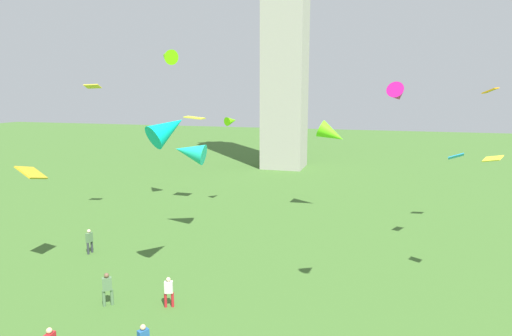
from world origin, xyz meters
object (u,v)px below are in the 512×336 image
Objects in this scene: kite_flying_8 at (231,121)px; kite_flying_11 at (31,173)px; kite_flying_9 at (397,95)px; kite_flying_4 at (93,86)px; kite_flying_1 at (190,152)px; kite_flying_6 at (167,56)px; person_3 at (107,287)px; kite_flying_2 at (456,156)px; kite_flying_5 at (195,118)px; kite_flying_0 at (490,91)px; person_2 at (169,290)px; person_4 at (89,240)px; kite_flying_7 at (332,134)px; kite_flying_3 at (493,159)px; kite_flying_10 at (168,129)px.

kite_flying_11 is (-6.60, -16.34, -2.10)m from kite_flying_8.
kite_flying_9 is 20.56m from kite_flying_11.
kite_flying_4 is at bearing 58.42° from kite_flying_8.
kite_flying_6 is (-4.81, 6.21, 7.42)m from kite_flying_1.
person_3 is 27.45m from kite_flying_2.
kite_flying_2 is at bearing -92.22° from kite_flying_9.
kite_flying_5 is 1.25× the size of kite_flying_8.
kite_flying_11 is (-6.64, 2.64, 5.03)m from person_3.
person_2 is at bearing -29.18° from kite_flying_0.
kite_flying_1 is at bearing -39.45° from person_4.
kite_flying_0 reaches higher than kite_flying_1.
kite_flying_11 reaches higher than person_2.
kite_flying_4 reaches higher than kite_flying_7.
kite_flying_7 is (-10.21, 8.01, -3.62)m from kite_flying_0.
person_2 is 0.58× the size of kite_flying_7.
kite_flying_0 is 5.77m from kite_flying_3.
kite_flying_1 is at bearing -62.27° from kite_flying_0.
kite_flying_0 is at bearing -61.67° from kite_flying_3.
person_3 is 1.30× the size of kite_flying_4.
person_3 is 8.74m from kite_flying_11.
kite_flying_5 is 12.40m from kite_flying_7.
kite_flying_9 is 0.79× the size of kite_flying_11.
kite_flying_9 reaches higher than person_2.
kite_flying_0 is 20.56m from kite_flying_8.
kite_flying_7 is at bearing -177.07° from kite_flying_5.
kite_flying_2 is 0.94× the size of kite_flying_9.
kite_flying_11 is at bearing 33.64° from kite_flying_6.
person_4 is 15.96m from kite_flying_8.
kite_flying_7 is 2.03× the size of kite_flying_9.
person_4 is 1.63× the size of kite_flying_3.
kite_flying_3 is (19.00, -4.11, 0.94)m from kite_flying_1.
kite_flying_9 reaches higher than kite_flying_3.
kite_flying_0 is 1.27× the size of kite_flying_3.
kite_flying_1 is at bearing 55.87° from person_3.
person_4 is at bearing 150.18° from kite_flying_11.
kite_flying_2 is at bearing 105.66° from kite_flying_1.
kite_flying_1 reaches higher than kite_flying_11.
kite_flying_0 reaches higher than kite_flying_10.
kite_flying_0 is at bearing 95.64° from kite_flying_2.
kite_flying_0 reaches higher than kite_flying_11.
kite_flying_8 reaches higher than person_3.
kite_flying_5 is (1.99, 12.91, 7.42)m from person_4.
kite_flying_3 reaches higher than person_3.
kite_flying_7 is 8.92m from kite_flying_8.
kite_flying_10 is (-11.38, 1.14, -1.79)m from kite_flying_9.
person_3 is 0.64× the size of kite_flying_7.
kite_flying_11 is at bearing 77.22° from kite_flying_5.
kite_flying_0 reaches higher than person_3.
kite_flying_5 is at bearing 63.56° from person_3.
person_3 is 1.00× the size of kite_flying_5.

